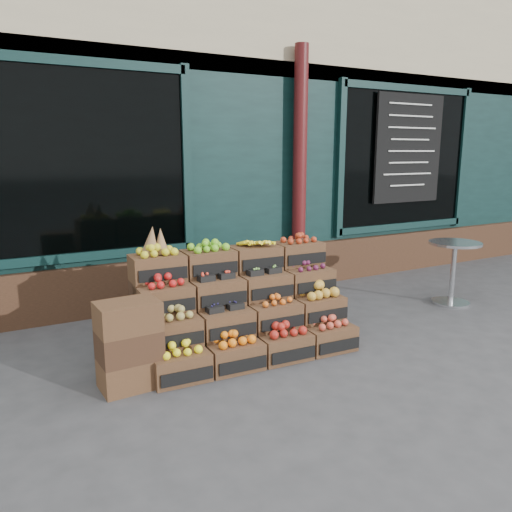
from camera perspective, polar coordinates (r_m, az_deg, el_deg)
ground at (r=4.73m, az=6.33°, el=-11.43°), size 60.00×60.00×0.00m
shop_facade at (r=9.03m, az=-12.87°, el=14.97°), size 12.00×6.24×4.80m
crate_display at (r=4.78m, az=-1.77°, el=-6.28°), size 2.00×1.04×1.22m
spare_crates at (r=4.15m, az=-14.28°, el=-9.83°), size 0.49×0.35×0.72m
bistro_table at (r=6.60m, az=21.62°, el=-1.02°), size 0.62×0.62×0.78m
shopkeeper at (r=6.70m, az=-18.74°, el=3.37°), size 0.80×0.66×1.90m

